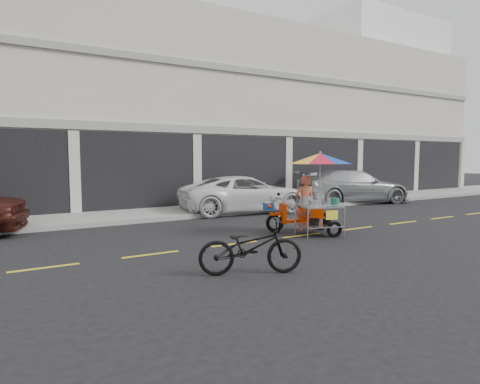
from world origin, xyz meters
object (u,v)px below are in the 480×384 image
food_vendor_rig (314,182)px  silver_pickup (353,186)px  white_pickup (245,194)px  near_bicycle (251,247)px

food_vendor_rig → silver_pickup: bearing=52.5°
white_pickup → food_vendor_rig: 4.58m
white_pickup → near_bicycle: bearing=157.6°
near_bicycle → white_pickup: bearing=-8.6°
white_pickup → food_vendor_rig: (-0.61, -4.49, 0.70)m
silver_pickup → food_vendor_rig: bearing=140.5°
white_pickup → near_bicycle: (-4.02, -6.80, -0.20)m
silver_pickup → food_vendor_rig: size_ratio=2.34×
silver_pickup → near_bicycle: size_ratio=2.83×
silver_pickup → near_bicycle: silver_pickup is taller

